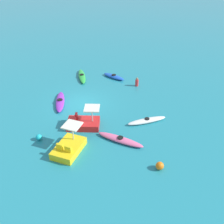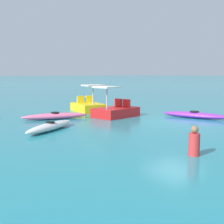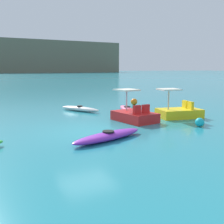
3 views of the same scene
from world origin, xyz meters
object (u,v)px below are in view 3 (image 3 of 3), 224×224
(kayak_purple, at_px, (108,136))
(pedal_boat_red, at_px, (134,115))
(buoy_orange, at_px, (134,102))
(buoy_cyan, at_px, (200,122))
(kayak_white, at_px, (80,109))
(pedal_boat_yellow, at_px, (179,112))
(kayak_pink, at_px, (127,109))

(kayak_purple, height_order, pedal_boat_red, pedal_boat_red)
(kayak_purple, relative_size, buoy_orange, 7.06)
(kayak_purple, bearing_deg, pedal_boat_red, 45.26)
(pedal_boat_red, bearing_deg, buoy_cyan, -50.91)
(kayak_white, height_order, pedal_boat_yellow, pedal_boat_yellow)
(buoy_cyan, distance_m, buoy_orange, 8.50)
(kayak_pink, height_order, pedal_boat_yellow, pedal_boat_yellow)
(pedal_boat_yellow, height_order, buoy_cyan, pedal_boat_yellow)
(kayak_purple, bearing_deg, buoy_orange, 53.98)
(kayak_pink, distance_m, buoy_cyan, 5.71)
(kayak_white, height_order, buoy_cyan, buoy_cyan)
(kayak_white, xyz_separation_m, buoy_cyan, (3.58, -7.28, 0.06))
(kayak_pink, xyz_separation_m, kayak_white, (-2.69, 1.64, -0.00))
(kayak_white, height_order, buoy_orange, buoy_orange)
(buoy_orange, bearing_deg, pedal_boat_red, -120.55)
(kayak_white, xyz_separation_m, pedal_boat_yellow, (4.32, -4.81, 0.17))
(buoy_cyan, bearing_deg, pedal_boat_red, 129.09)
(kayak_purple, bearing_deg, buoy_cyan, 4.02)
(buoy_cyan, bearing_deg, kayak_purple, -175.98)
(kayak_purple, relative_size, pedal_boat_yellow, 1.35)
(kayak_pink, height_order, kayak_purple, same)
(kayak_purple, xyz_separation_m, buoy_cyan, (5.10, 0.36, 0.06))
(kayak_pink, bearing_deg, buoy_orange, 52.08)
(kayak_white, relative_size, pedal_boat_yellow, 1.15)
(buoy_orange, bearing_deg, buoy_cyan, -98.59)
(pedal_boat_red, xyz_separation_m, pedal_boat_yellow, (2.88, -0.17, 0.00))
(kayak_white, distance_m, pedal_boat_red, 4.86)
(kayak_pink, bearing_deg, buoy_cyan, -81.06)
(pedal_boat_red, bearing_deg, buoy_orange, 59.45)
(pedal_boat_red, distance_m, buoy_cyan, 3.39)
(kayak_purple, distance_m, buoy_orange, 10.83)
(buoy_orange, bearing_deg, kayak_purple, -126.02)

